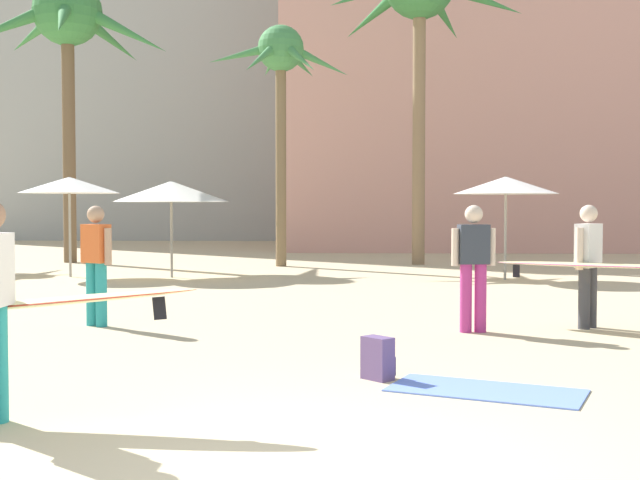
{
  "coord_description": "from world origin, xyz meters",
  "views": [
    {
      "loc": [
        0.52,
        -5.13,
        1.7
      ],
      "look_at": [
        0.01,
        6.82,
        1.2
      ],
      "focal_mm": 46.48,
      "sensor_mm": 36.0,
      "label": 1
    }
  ],
  "objects_px": {
    "cafe_umbrella_0": "(506,185)",
    "person_mid_center": "(96,260)",
    "cafe_umbrella_2": "(171,192)",
    "beach_towel": "(486,390)",
    "backpack": "(378,359)",
    "palm_tree_far_left": "(281,68)",
    "person_mid_right": "(473,263)",
    "palm_tree_right": "(68,27)",
    "palm_tree_left": "(420,0)",
    "cafe_umbrella_1": "(69,185)",
    "person_near_left": "(591,263)"
  },
  "relations": [
    {
      "from": "cafe_umbrella_0",
      "to": "person_mid_center",
      "type": "distance_m",
      "value": 10.5
    },
    {
      "from": "cafe_umbrella_2",
      "to": "beach_towel",
      "type": "relative_size",
      "value": 1.58
    },
    {
      "from": "person_mid_center",
      "to": "backpack",
      "type": "bearing_deg",
      "value": -98.83
    },
    {
      "from": "palm_tree_far_left",
      "to": "person_mid_right",
      "type": "xyz_separation_m",
      "value": [
        3.66,
        -11.98,
        -4.58
      ]
    },
    {
      "from": "palm_tree_right",
      "to": "cafe_umbrella_2",
      "type": "height_order",
      "value": "palm_tree_right"
    },
    {
      "from": "cafe_umbrella_0",
      "to": "person_mid_center",
      "type": "xyz_separation_m",
      "value": [
        -7.09,
        -7.65,
        -1.23
      ]
    },
    {
      "from": "palm_tree_left",
      "to": "cafe_umbrella_1",
      "type": "xyz_separation_m",
      "value": [
        -8.63,
        -4.54,
        -5.38
      ]
    },
    {
      "from": "backpack",
      "to": "person_mid_right",
      "type": "height_order",
      "value": "person_mid_right"
    },
    {
      "from": "person_mid_right",
      "to": "person_mid_center",
      "type": "relative_size",
      "value": 1.01
    },
    {
      "from": "palm_tree_left",
      "to": "backpack",
      "type": "height_order",
      "value": "palm_tree_left"
    },
    {
      "from": "palm_tree_left",
      "to": "beach_towel",
      "type": "relative_size",
      "value": 5.2
    },
    {
      "from": "cafe_umbrella_0",
      "to": "backpack",
      "type": "distance_m",
      "value": 11.7
    },
    {
      "from": "person_near_left",
      "to": "person_mid_center",
      "type": "relative_size",
      "value": 1.49
    },
    {
      "from": "palm_tree_right",
      "to": "palm_tree_far_left",
      "type": "bearing_deg",
      "value": -11.08
    },
    {
      "from": "cafe_umbrella_1",
      "to": "person_mid_right",
      "type": "relative_size",
      "value": 1.39
    },
    {
      "from": "palm_tree_far_left",
      "to": "beach_towel",
      "type": "bearing_deg",
      "value": -78.09
    },
    {
      "from": "person_near_left",
      "to": "person_mid_center",
      "type": "height_order",
      "value": "person_near_left"
    },
    {
      "from": "cafe_umbrella_1",
      "to": "backpack",
      "type": "relative_size",
      "value": 5.67
    },
    {
      "from": "cafe_umbrella_1",
      "to": "backpack",
      "type": "distance_m",
      "value": 13.51
    },
    {
      "from": "palm_tree_far_left",
      "to": "backpack",
      "type": "relative_size",
      "value": 15.97
    },
    {
      "from": "palm_tree_right",
      "to": "cafe_umbrella_2",
      "type": "bearing_deg",
      "value": -50.2
    },
    {
      "from": "cafe_umbrella_0",
      "to": "cafe_umbrella_2",
      "type": "distance_m",
      "value": 7.78
    },
    {
      "from": "palm_tree_left",
      "to": "backpack",
      "type": "xyz_separation_m",
      "value": [
        -1.61,
        -15.91,
        -7.36
      ]
    },
    {
      "from": "palm_tree_far_left",
      "to": "cafe_umbrella_0",
      "type": "relative_size",
      "value": 2.8
    },
    {
      "from": "palm_tree_left",
      "to": "person_mid_right",
      "type": "height_order",
      "value": "palm_tree_left"
    },
    {
      "from": "palm_tree_far_left",
      "to": "palm_tree_right",
      "type": "xyz_separation_m",
      "value": [
        -6.45,
        1.26,
        1.47
      ]
    },
    {
      "from": "beach_towel",
      "to": "person_near_left",
      "type": "xyz_separation_m",
      "value": [
        2.01,
        3.86,
        0.91
      ]
    },
    {
      "from": "palm_tree_right",
      "to": "backpack",
      "type": "height_order",
      "value": "palm_tree_right"
    },
    {
      "from": "beach_towel",
      "to": "person_mid_center",
      "type": "bearing_deg",
      "value": 141.13
    },
    {
      "from": "person_near_left",
      "to": "cafe_umbrella_1",
      "type": "bearing_deg",
      "value": -176.17
    },
    {
      "from": "cafe_umbrella_0",
      "to": "person_mid_center",
      "type": "bearing_deg",
      "value": -132.79
    },
    {
      "from": "palm_tree_far_left",
      "to": "person_mid_center",
      "type": "height_order",
      "value": "palm_tree_far_left"
    },
    {
      "from": "cafe_umbrella_0",
      "to": "cafe_umbrella_1",
      "type": "relative_size",
      "value": 1.01
    },
    {
      "from": "cafe_umbrella_0",
      "to": "palm_tree_far_left",
      "type": "bearing_deg",
      "value": 144.2
    },
    {
      "from": "palm_tree_far_left",
      "to": "person_mid_center",
      "type": "relative_size",
      "value": 3.95
    },
    {
      "from": "palm_tree_far_left",
      "to": "beach_towel",
      "type": "distance_m",
      "value": 16.81
    },
    {
      "from": "person_near_left",
      "to": "person_mid_center",
      "type": "xyz_separation_m",
      "value": [
        -6.86,
        0.05,
        0.01
      ]
    },
    {
      "from": "cafe_umbrella_1",
      "to": "person_near_left",
      "type": "bearing_deg",
      "value": -38.57
    },
    {
      "from": "cafe_umbrella_0",
      "to": "person_near_left",
      "type": "height_order",
      "value": "cafe_umbrella_0"
    },
    {
      "from": "cafe_umbrella_2",
      "to": "person_near_left",
      "type": "relative_size",
      "value": 1.09
    },
    {
      "from": "backpack",
      "to": "palm_tree_far_left",
      "type": "bearing_deg",
      "value": 54.11
    },
    {
      "from": "palm_tree_right",
      "to": "palm_tree_left",
      "type": "bearing_deg",
      "value": -2.31
    },
    {
      "from": "cafe_umbrella_0",
      "to": "cafe_umbrella_1",
      "type": "bearing_deg",
      "value": 178.42
    },
    {
      "from": "palm_tree_right",
      "to": "person_near_left",
      "type": "relative_size",
      "value": 3.35
    },
    {
      "from": "beach_towel",
      "to": "backpack",
      "type": "height_order",
      "value": "backpack"
    },
    {
      "from": "palm_tree_left",
      "to": "person_near_left",
      "type": "xyz_separation_m",
      "value": [
        1.38,
        -12.52,
        -6.64
      ]
    },
    {
      "from": "cafe_umbrella_0",
      "to": "beach_towel",
      "type": "relative_size",
      "value": 1.38
    },
    {
      "from": "cafe_umbrella_1",
      "to": "person_mid_right",
      "type": "distance_m",
      "value": 11.85
    },
    {
      "from": "palm_tree_left",
      "to": "person_mid_right",
      "type": "xyz_separation_m",
      "value": [
        -0.25,
        -12.82,
        -6.63
      ]
    },
    {
      "from": "palm_tree_far_left",
      "to": "person_mid_right",
      "type": "height_order",
      "value": "palm_tree_far_left"
    }
  ]
}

